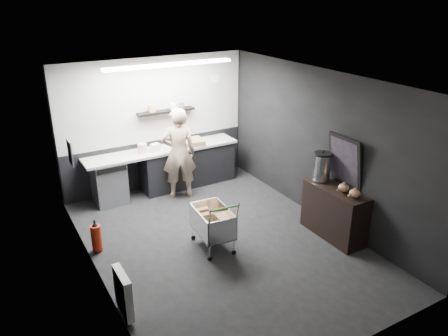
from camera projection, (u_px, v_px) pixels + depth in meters
floor at (221, 243)px, 7.27m from camera, size 5.50×5.50×0.00m
ceiling at (221, 81)px, 6.24m from camera, size 5.50×5.50×0.00m
wall_back at (155, 124)px, 8.96m from camera, size 5.50×0.00×5.50m
wall_front at (351, 255)px, 4.55m from camera, size 5.50×0.00×5.50m
wall_left at (91, 196)px, 5.84m from camera, size 0.00×5.50×5.50m
wall_right at (320, 146)px, 7.68m from camera, size 0.00×5.50×5.50m
kitchen_wall_panel at (154, 100)px, 8.75m from camera, size 3.95×0.02×1.70m
dado_panel at (158, 162)px, 9.27m from camera, size 3.95×0.02×1.00m
floating_shelf at (166, 111)px, 8.85m from camera, size 1.20×0.22×0.04m
wall_clock at (215, 78)px, 9.28m from camera, size 0.20×0.03×0.20m
poster at (70, 153)px, 6.81m from camera, size 0.02×0.30×0.40m
poster_red_band at (70, 148)px, 6.79m from camera, size 0.02×0.22×0.10m
radiator at (123, 293)px, 5.52m from camera, size 0.10×0.50×0.60m
ceiling_strip at (170, 65)px, 7.74m from camera, size 2.40×0.20×0.04m
prep_counter at (170, 168)px, 9.10m from camera, size 3.20×0.61×0.90m
person at (179, 153)px, 8.57m from camera, size 0.77×0.62×1.85m
shopping_cart at (213, 223)px, 6.99m from camera, size 0.56×0.88×0.93m
sideboard at (334, 205)px, 7.31m from camera, size 0.50×1.17×1.75m
fire_extinguisher at (96, 237)px, 6.95m from camera, size 0.16×0.16×0.54m
cardboard_box at (189, 142)px, 9.07m from camera, size 0.61×0.49×0.11m
pink_tub at (143, 148)px, 8.64m from camera, size 0.18×0.18×0.18m
white_container at (155, 148)px, 8.72m from camera, size 0.20×0.18×0.15m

